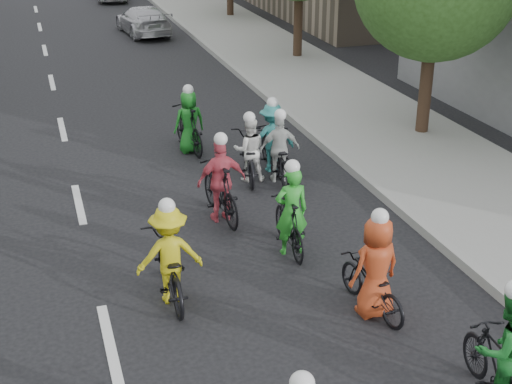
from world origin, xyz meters
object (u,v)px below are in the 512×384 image
cyclist_4 (374,277)px  cyclist_7 (271,142)px  cyclist_9 (189,126)px  cyclist_5 (290,220)px  cyclist_6 (248,155)px  cyclist_3 (221,187)px  cyclist_1 (502,358)px  cyclist_2 (169,262)px  follow_car_lead (143,20)px  cyclist_8 (279,155)px

cyclist_4 → cyclist_7: 6.03m
cyclist_7 → cyclist_9: size_ratio=0.89×
cyclist_5 → cyclist_6: bearing=-91.5°
cyclist_3 → cyclist_5: 1.84m
cyclist_6 → cyclist_7: cyclist_7 is taller
cyclist_1 → cyclist_2: bearing=-42.7°
cyclist_5 → cyclist_9: bearing=-80.9°
cyclist_3 → follow_car_lead: (1.59, 18.46, -0.08)m
cyclist_7 → cyclist_3: bearing=55.0°
cyclist_8 → cyclist_1: bearing=97.5°
cyclist_2 → cyclist_3: 2.97m
cyclist_3 → cyclist_4: cyclist_3 is taller
cyclist_2 → cyclist_7: 5.71m
cyclist_1 → cyclist_7: size_ratio=1.05×
cyclist_6 → cyclist_8: cyclist_8 is taller
cyclist_6 → follow_car_lead: size_ratio=0.49×
cyclist_2 → cyclist_5: bearing=-158.0°
cyclist_9 → cyclist_5: bearing=89.2°
cyclist_5 → cyclist_3: bearing=-60.6°
cyclist_3 → cyclist_9: (0.26, 3.89, -0.03)m
cyclist_2 → cyclist_3: cyclist_3 is taller
cyclist_1 → cyclist_6: (-0.79, 7.99, -0.11)m
cyclist_5 → follow_car_lead: 20.13m
cyclist_2 → cyclist_6: cyclist_2 is taller
cyclist_4 → cyclist_9: bearing=-90.7°
cyclist_7 → cyclist_4: bearing=90.4°
cyclist_4 → cyclist_6: bearing=-96.2°
cyclist_2 → cyclist_8: cyclist_2 is taller
cyclist_9 → follow_car_lead: cyclist_9 is taller
cyclist_2 → cyclist_9: bearing=-104.5°
cyclist_2 → cyclist_7: (3.28, 4.68, 0.02)m
cyclist_1 → cyclist_4: bearing=-71.9°
cyclist_8 → cyclist_9: cyclist_9 is taller
cyclist_2 → follow_car_lead: (3.11, 21.01, -0.05)m
cyclist_3 → cyclist_6: 2.08m
cyclist_4 → cyclist_5: (-0.52, 2.22, 0.00)m
cyclist_2 → follow_car_lead: size_ratio=0.48×
cyclist_1 → cyclist_9: cyclist_1 is taller
cyclist_6 → follow_car_lead: 16.71m
cyclist_4 → cyclist_5: size_ratio=1.00×
cyclist_8 → cyclist_2: bearing=57.6°
cyclist_8 → cyclist_3: bearing=47.7°
cyclist_1 → cyclist_9: (-1.64, 10.12, -0.04)m
cyclist_3 → cyclist_7: size_ratio=1.13×
cyclist_1 → cyclist_4: (-0.57, 2.35, -0.07)m
cyclist_1 → cyclist_3: size_ratio=0.93×
cyclist_5 → cyclist_8: cyclist_5 is taller
cyclist_1 → cyclist_7: 8.36m
cyclist_6 → cyclist_7: 0.76m
cyclist_6 → cyclist_8: bearing=170.0°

